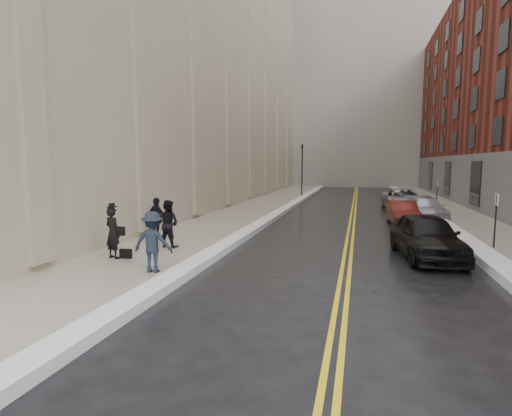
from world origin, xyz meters
The scene contains 21 objects.
ground centered at (0.00, 0.00, 0.00)m, with size 160.00×160.00×0.00m, color black.
sidewalk_left centered at (-4.50, 16.00, 0.07)m, with size 4.00×64.00×0.15m, color gray.
sidewalk_right centered at (9.00, 16.00, 0.07)m, with size 3.00×64.00×0.15m, color gray.
lane_stripe_a centered at (2.38, 16.00, 0.00)m, with size 0.12×64.00×0.01m, color gold.
lane_stripe_b centered at (2.62, 16.00, 0.00)m, with size 0.12×64.00×0.01m, color gold.
snow_ridge_left centered at (-2.20, 16.00, 0.13)m, with size 0.70×60.80×0.26m, color white.
snow_ridge_right centered at (7.15, 16.00, 0.15)m, with size 0.85×60.80×0.30m, color white.
tower_far_center centered at (1.00, 56.00, 26.00)m, with size 28.00×16.00×52.00m, color gray.
tower_far_right centered at (14.00, 66.00, 22.00)m, with size 22.00×18.00×44.00m, color slate.
tower_far_left centered at (-12.00, 72.00, 30.00)m, with size 22.00×18.00×60.00m, color slate.
traffic_signal centered at (-2.60, 30.00, 3.08)m, with size 0.18×0.15×5.20m.
parking_sign_near centered at (7.90, 8.00, 1.36)m, with size 0.06×0.35×2.23m.
parking_sign_far centered at (7.90, 20.00, 1.36)m, with size 0.06×0.35×2.23m.
car_black centered at (5.20, 6.20, 0.79)m, with size 1.87×4.66×1.59m, color black.
car_maroon centered at (5.20, 14.31, 0.65)m, with size 1.37×3.92×1.29m, color #4D120D.
car_silver_near centered at (6.80, 16.92, 0.65)m, with size 1.81×4.46×1.29m, color #AEB0B6.
car_silver_far centered at (5.92, 21.48, 0.77)m, with size 2.54×5.52×1.53m, color #96999D.
pedestrian_main centered at (-5.19, 2.82, 1.03)m, with size 0.64×0.42×1.75m, color black.
pedestrian_a centered at (-4.23, 4.97, 1.06)m, with size 0.89×0.69×1.82m, color black.
pedestrian_b centered at (-3.02, 1.62, 1.06)m, with size 1.17×0.67×1.81m, color black.
pedestrian_c centered at (-5.56, 6.54, 1.02)m, with size 1.02×0.43×1.75m, color black.
Camera 1 is at (2.84, -8.83, 3.38)m, focal length 28.00 mm.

